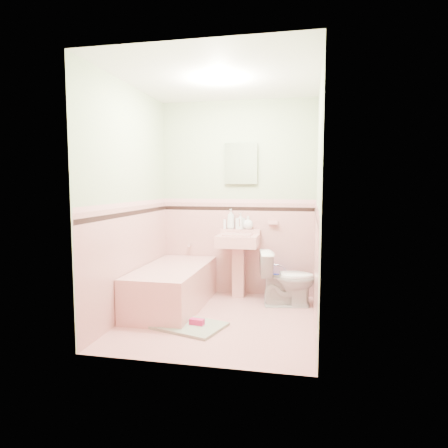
% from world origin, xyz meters
% --- Properties ---
extents(floor, '(2.20, 2.20, 0.00)m').
position_xyz_m(floor, '(0.00, 0.00, 0.00)').
color(floor, '#DA958F').
rests_on(floor, ground).
extents(ceiling, '(2.20, 2.20, 0.00)m').
position_xyz_m(ceiling, '(0.00, 0.00, 2.50)').
color(ceiling, white).
rests_on(ceiling, ground).
extents(wall_back, '(2.50, 0.00, 2.50)m').
position_xyz_m(wall_back, '(0.00, 1.10, 1.25)').
color(wall_back, '#F2E3C5').
rests_on(wall_back, ground).
extents(wall_front, '(2.50, 0.00, 2.50)m').
position_xyz_m(wall_front, '(0.00, -1.10, 1.25)').
color(wall_front, '#F2E3C5').
rests_on(wall_front, ground).
extents(wall_left, '(0.00, 2.50, 2.50)m').
position_xyz_m(wall_left, '(-1.00, 0.00, 1.25)').
color(wall_left, '#F2E3C5').
rests_on(wall_left, ground).
extents(wall_right, '(0.00, 2.50, 2.50)m').
position_xyz_m(wall_right, '(1.00, 0.00, 1.25)').
color(wall_right, '#F2E3C5').
rests_on(wall_right, ground).
extents(wainscot_back, '(2.00, 0.00, 2.00)m').
position_xyz_m(wainscot_back, '(0.00, 1.09, 0.60)').
color(wainscot_back, '#DD9A94').
rests_on(wainscot_back, ground).
extents(wainscot_front, '(2.00, 0.00, 2.00)m').
position_xyz_m(wainscot_front, '(0.00, -1.09, 0.60)').
color(wainscot_front, '#DD9A94').
rests_on(wainscot_front, ground).
extents(wainscot_left, '(0.00, 2.20, 2.20)m').
position_xyz_m(wainscot_left, '(-0.99, 0.00, 0.60)').
color(wainscot_left, '#DD9A94').
rests_on(wainscot_left, ground).
extents(wainscot_right, '(0.00, 2.20, 2.20)m').
position_xyz_m(wainscot_right, '(0.99, 0.00, 0.60)').
color(wainscot_right, '#DD9A94').
rests_on(wainscot_right, ground).
extents(accent_back, '(2.00, 0.00, 2.00)m').
position_xyz_m(accent_back, '(0.00, 1.08, 1.12)').
color(accent_back, black).
rests_on(accent_back, ground).
extents(accent_front, '(2.00, 0.00, 2.00)m').
position_xyz_m(accent_front, '(0.00, -1.08, 1.12)').
color(accent_front, black).
rests_on(accent_front, ground).
extents(accent_left, '(0.00, 2.20, 2.20)m').
position_xyz_m(accent_left, '(-0.98, 0.00, 1.12)').
color(accent_left, black).
rests_on(accent_left, ground).
extents(accent_right, '(0.00, 2.20, 2.20)m').
position_xyz_m(accent_right, '(0.98, 0.00, 1.12)').
color(accent_right, black).
rests_on(accent_right, ground).
extents(cap_back, '(2.00, 0.00, 2.00)m').
position_xyz_m(cap_back, '(0.00, 1.08, 1.22)').
color(cap_back, '#DA9A99').
rests_on(cap_back, ground).
extents(cap_front, '(2.00, 0.00, 2.00)m').
position_xyz_m(cap_front, '(0.00, -1.08, 1.22)').
color(cap_front, '#DA9A99').
rests_on(cap_front, ground).
extents(cap_left, '(0.00, 2.20, 2.20)m').
position_xyz_m(cap_left, '(-0.98, 0.00, 1.22)').
color(cap_left, '#DA9A99').
rests_on(cap_left, ground).
extents(cap_right, '(0.00, 2.20, 2.20)m').
position_xyz_m(cap_right, '(0.98, 0.00, 1.22)').
color(cap_right, '#DA9A99').
rests_on(cap_right, ground).
extents(bathtub, '(0.70, 1.50, 0.45)m').
position_xyz_m(bathtub, '(-0.63, 0.33, 0.23)').
color(bathtub, '#D5958F').
rests_on(bathtub, floor).
extents(tub_faucet, '(0.04, 0.12, 0.04)m').
position_xyz_m(tub_faucet, '(-0.63, 1.05, 0.63)').
color(tub_faucet, silver).
rests_on(tub_faucet, wall_back).
extents(sink, '(0.51, 0.48, 0.80)m').
position_xyz_m(sink, '(0.05, 0.86, 0.40)').
color(sink, '#D5958F').
rests_on(sink, floor).
extents(sink_faucet, '(0.02, 0.02, 0.10)m').
position_xyz_m(sink_faucet, '(0.05, 1.00, 0.95)').
color(sink_faucet, silver).
rests_on(sink_faucet, sink).
extents(medicine_cabinet, '(0.37, 0.04, 0.46)m').
position_xyz_m(medicine_cabinet, '(0.05, 1.07, 1.70)').
color(medicine_cabinet, white).
rests_on(medicine_cabinet, wall_back).
extents(soap_dish, '(0.12, 0.07, 0.04)m').
position_xyz_m(soap_dish, '(0.47, 1.06, 0.95)').
color(soap_dish, '#D5958F').
rests_on(soap_dish, wall_back).
extents(soap_bottle_left, '(0.11, 0.11, 0.26)m').
position_xyz_m(soap_bottle_left, '(-0.08, 1.04, 0.99)').
color(soap_bottle_left, '#B2B2B2').
rests_on(soap_bottle_left, sink).
extents(soap_bottle_mid, '(0.12, 0.13, 0.21)m').
position_xyz_m(soap_bottle_mid, '(0.05, 1.04, 0.96)').
color(soap_bottle_mid, '#B2B2B2').
rests_on(soap_bottle_mid, sink).
extents(soap_bottle_right, '(0.18, 0.18, 0.17)m').
position_xyz_m(soap_bottle_right, '(0.15, 1.04, 0.95)').
color(soap_bottle_right, '#B2B2B2').
rests_on(soap_bottle_right, sink).
extents(tube, '(0.05, 0.05, 0.12)m').
position_xyz_m(tube, '(-0.16, 1.04, 0.92)').
color(tube, white).
rests_on(tube, sink).
extents(toilet, '(0.70, 0.48, 0.65)m').
position_xyz_m(toilet, '(0.68, 0.67, 0.33)').
color(toilet, white).
rests_on(toilet, floor).
extents(bucket, '(0.36, 0.36, 0.28)m').
position_xyz_m(bucket, '(0.53, 0.95, 0.14)').
color(bucket, '#001797').
rests_on(bucket, floor).
extents(bath_mat, '(0.84, 0.68, 0.03)m').
position_xyz_m(bath_mat, '(-0.28, -0.27, 0.01)').
color(bath_mat, gray).
rests_on(bath_mat, floor).
extents(shoe, '(0.15, 0.09, 0.06)m').
position_xyz_m(shoe, '(-0.17, -0.27, 0.06)').
color(shoe, '#BF1E59').
rests_on(shoe, bath_mat).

